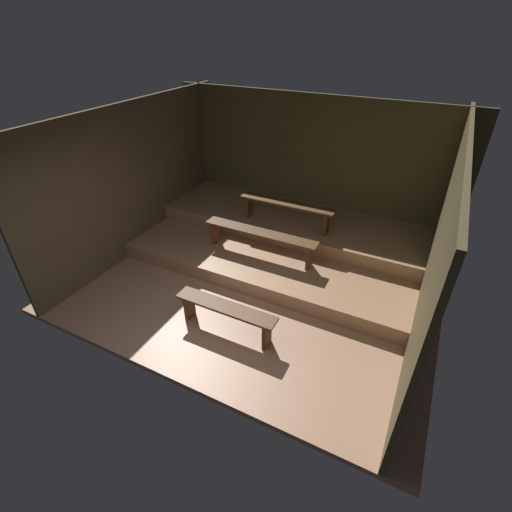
# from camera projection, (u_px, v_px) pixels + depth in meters

# --- Properties ---
(ground) EXTENTS (5.83, 5.04, 0.08)m
(ground) POSITION_uv_depth(u_px,v_px,m) (262.00, 276.00, 6.54)
(ground) COLOR #AA7D5F
(wall_back) EXTENTS (5.83, 0.06, 2.65)m
(wall_back) POSITION_uv_depth(u_px,v_px,m) (310.00, 164.00, 7.40)
(wall_back) COLOR brown
(wall_back) RESTS_ON ground
(wall_left) EXTENTS (0.06, 5.04, 2.65)m
(wall_left) POSITION_uv_depth(u_px,v_px,m) (138.00, 178.00, 6.76)
(wall_left) COLOR brown
(wall_left) RESTS_ON ground
(wall_right) EXTENTS (0.06, 5.04, 2.65)m
(wall_right) POSITION_uv_depth(u_px,v_px,m) (438.00, 244.00, 4.83)
(wall_right) COLOR brown
(wall_right) RESTS_ON ground
(platform_lower) EXTENTS (5.03, 2.76, 0.27)m
(platform_lower) POSITION_uv_depth(u_px,v_px,m) (279.00, 248.00, 7.00)
(platform_lower) COLOR #AB7C58
(platform_lower) RESTS_ON ground
(platform_middle) EXTENTS (5.03, 1.55, 0.27)m
(platform_middle) POSITION_uv_depth(u_px,v_px,m) (292.00, 222.00, 7.31)
(platform_middle) COLOR #A67A56
(platform_middle) RESTS_ON platform_lower
(bench_floor_center) EXTENTS (1.52, 0.26, 0.45)m
(bench_floor_center) POSITION_uv_depth(u_px,v_px,m) (226.00, 312.00, 5.18)
(bench_floor_center) COLOR #54341D
(bench_floor_center) RESTS_ON ground
(bench_lower_center) EXTENTS (2.06, 0.26, 0.45)m
(bench_lower_center) POSITION_uv_depth(u_px,v_px,m) (260.00, 236.00, 6.39)
(bench_lower_center) COLOR brown
(bench_lower_center) RESTS_ON platform_lower
(bench_middle_center) EXTENTS (1.79, 0.26, 0.45)m
(bench_middle_center) POSITION_uv_depth(u_px,v_px,m) (287.00, 207.00, 6.75)
(bench_middle_center) COLOR #56371C
(bench_middle_center) RESTS_ON platform_middle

